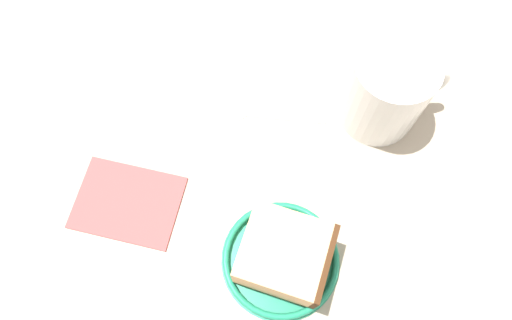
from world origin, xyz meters
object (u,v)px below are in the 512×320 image
(teaspoon, at_px, (252,114))
(small_plate, at_px, (281,259))
(cake_slice, at_px, (285,255))
(tea_mug, at_px, (387,90))
(folded_napkin, at_px, (127,202))

(teaspoon, bearing_deg, small_plate, -162.65)
(small_plate, height_order, cake_slice, cake_slice)
(tea_mug, relative_size, folded_napkin, 1.01)
(small_plate, bearing_deg, teaspoon, 17.35)
(cake_slice, relative_size, tea_mug, 0.85)
(cake_slice, xyz_separation_m, tea_mug, (0.20, -0.10, 0.02))
(small_plate, xyz_separation_m, cake_slice, (-0.00, -0.00, 0.03))
(teaspoon, bearing_deg, cake_slice, -161.90)
(teaspoon, bearing_deg, tea_mug, -81.15)
(cake_slice, height_order, folded_napkin, cake_slice)
(small_plate, distance_m, cake_slice, 0.03)
(small_plate, height_order, teaspoon, small_plate)
(folded_napkin, bearing_deg, tea_mug, -61.34)
(small_plate, xyz_separation_m, teaspoon, (0.18, 0.05, -0.00))
(cake_slice, height_order, tea_mug, tea_mug)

